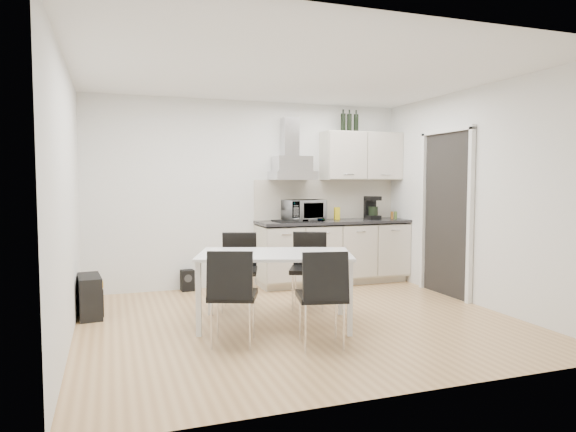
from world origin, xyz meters
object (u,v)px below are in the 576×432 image
Objects in this scene: kitchenette at (335,226)px; chair_near_right at (321,297)px; dining_table at (275,260)px; guitar_amp at (90,296)px; chair_far_right at (309,271)px; floor_speaker at (187,280)px; chair_near_left at (233,296)px; chair_far_left at (238,272)px.

chair_near_right is (-1.29, -2.56, -0.39)m from kitchenette.
dining_table is 2.11m from guitar_amp.
chair_far_right is at bearing 85.65° from chair_near_right.
dining_table is at bearing -129.76° from kitchenette.
guitar_amp is (-3.30, -0.82, -0.60)m from kitchenette.
guitar_amp is (-2.40, 0.43, -0.21)m from chair_far_right.
guitar_amp is (-2.01, 1.73, -0.21)m from chair_near_right.
chair_far_right is at bearing -54.57° from floor_speaker.
floor_speaker is (-0.07, 2.42, -0.30)m from chair_near_left.
chair_far_left reaches higher than guitar_amp.
floor_speaker is at bearing -53.27° from chair_far_left.
chair_near_left is at bearing -53.98° from guitar_amp.
guitar_amp is at bearing 152.56° from chair_near_left.
kitchenette is 4.45× the size of guitar_amp.
chair_near_right is 3.10× the size of floor_speaker.
dining_table is 0.83m from chair_near_right.
kitchenette is at bearing 75.53° from chair_near_right.
chair_near_left is 1.92m from guitar_amp.
dining_table is at bearing 61.25° from chair_near_left.
chair_near_right is (0.74, -0.31, 0.00)m from chair_near_left.
chair_far_right reaches higher than guitar_amp.
chair_near_left is 3.10× the size of floor_speaker.
chair_far_left is 1.00× the size of chair_near_left.
kitchenette is at bearing 8.29° from guitar_amp.
kitchenette is 8.88× the size of floor_speaker.
chair_near_right reaches higher than dining_table.
floor_speaker is (-0.62, 1.95, -0.54)m from dining_table.
floor_speaker is at bearing 126.26° from dining_table.
chair_near_left is at bearing 92.05° from chair_far_left.
chair_far_left is 1.24m from chair_near_left.
guitar_amp is at bearing 151.59° from chair_near_right.
kitchenette reaches higher than chair_near_right.
dining_table is 1.99× the size of chair_near_left.
kitchenette is at bearing -9.28° from floor_speaker.
chair_far_left is 0.81m from chair_far_right.
chair_near_right is at bearing -1.62° from chair_near_left.
chair_near_left is (-2.03, -2.25, -0.39)m from kitchenette.
dining_table reaches higher than guitar_amp.
dining_table is 1.99× the size of chair_near_right.
kitchenette is at bearing 68.77° from dining_table.
chair_far_right is at bearing -125.67° from kitchenette.
chair_far_left and chair_far_right have the same top height.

